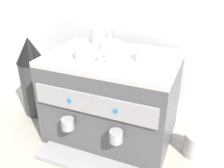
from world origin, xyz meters
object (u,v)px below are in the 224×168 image
object	(u,v)px
ceramic_bowl_0	(86,54)
ceramic_cup_1	(145,54)
milk_pitcher	(196,144)
ceramic_cup_0	(99,36)
ceramic_bowl_1	(110,46)
espresso_machine	(112,98)
coffee_grinder	(33,76)
ceramic_cup_2	(113,55)

from	to	relation	value
ceramic_bowl_0	ceramic_cup_1	bearing A→B (deg)	14.20
ceramic_cup_1	milk_pitcher	world-z (taller)	ceramic_cup_1
ceramic_cup_0	ceramic_bowl_1	xyz separation A→B (m)	(0.09, -0.08, -0.02)
ceramic_cup_0	ceramic_bowl_1	size ratio (longest dim) A/B	0.87
ceramic_cup_0	ceramic_bowl_1	bearing A→B (deg)	-40.11
ceramic_cup_1	ceramic_bowl_1	world-z (taller)	ceramic_cup_1
ceramic_cup_1	ceramic_bowl_0	bearing A→B (deg)	-165.80
espresso_machine	coffee_grinder	size ratio (longest dim) A/B	1.30
ceramic_cup_2	ceramic_bowl_1	distance (m)	0.14
ceramic_cup_0	ceramic_cup_1	distance (m)	0.32
ceramic_cup_2	ceramic_bowl_1	xyz separation A→B (m)	(-0.07, 0.13, -0.01)
milk_pitcher	ceramic_bowl_1	bearing A→B (deg)	172.24
espresso_machine	ceramic_cup_1	bearing A→B (deg)	1.01
milk_pitcher	espresso_machine	bearing A→B (deg)	-179.08
ceramic_bowl_0	milk_pitcher	world-z (taller)	ceramic_bowl_0
ceramic_cup_0	coffee_grinder	bearing A→B (deg)	-161.11
ceramic_bowl_1	ceramic_cup_1	bearing A→B (deg)	-18.94
ceramic_bowl_1	milk_pitcher	distance (m)	0.61
ceramic_cup_0	ceramic_bowl_0	xyz separation A→B (m)	(0.04, -0.21, -0.02)
espresso_machine	coffee_grinder	bearing A→B (deg)	176.92
espresso_machine	milk_pitcher	size ratio (longest dim) A/B	5.20
ceramic_cup_0	ceramic_bowl_0	size ratio (longest dim) A/B	0.86
ceramic_cup_2	ceramic_bowl_1	world-z (taller)	ceramic_cup_2
ceramic_cup_0	ceramic_cup_1	world-z (taller)	ceramic_cup_0
milk_pitcher	ceramic_bowl_0	bearing A→B (deg)	-172.54
ceramic_bowl_0	ceramic_bowl_1	xyz separation A→B (m)	(0.06, 0.13, 0.00)
espresso_machine	ceramic_cup_2	distance (m)	0.26
ceramic_cup_1	milk_pitcher	xyz separation A→B (m)	(0.26, 0.00, -0.41)
ceramic_cup_2	milk_pitcher	distance (m)	0.57
ceramic_bowl_0	ceramic_cup_2	bearing A→B (deg)	1.12
milk_pitcher	ceramic_cup_0	bearing A→B (deg)	165.66
coffee_grinder	milk_pitcher	world-z (taller)	coffee_grinder
ceramic_cup_2	ceramic_cup_1	bearing A→B (deg)	25.94
ceramic_bowl_1	milk_pitcher	world-z (taller)	ceramic_bowl_1
ceramic_cup_1	ceramic_cup_2	distance (m)	0.14
espresso_machine	ceramic_bowl_1	bearing A→B (deg)	119.50
ceramic_cup_0	ceramic_bowl_0	distance (m)	0.21
espresso_machine	ceramic_cup_0	distance (m)	0.32
ceramic_bowl_0	coffee_grinder	world-z (taller)	ceramic_bowl_0
ceramic_bowl_1	ceramic_bowl_0	bearing A→B (deg)	-113.97
ceramic_cup_1	ceramic_cup_0	bearing A→B (deg)	153.19
ceramic_cup_2	milk_pitcher	bearing A→B (deg)	9.47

